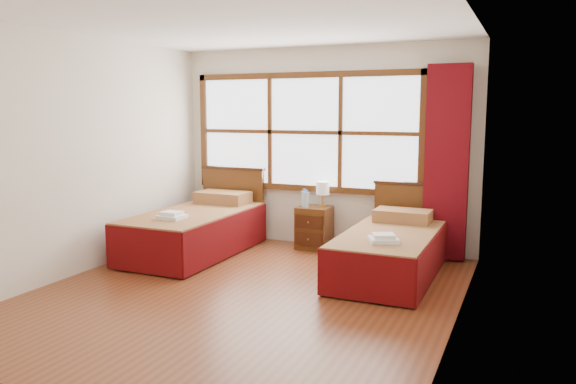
% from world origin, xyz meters
% --- Properties ---
extents(floor, '(4.50, 4.50, 0.00)m').
position_xyz_m(floor, '(0.00, 0.00, 0.00)').
color(floor, brown).
rests_on(floor, ground).
extents(ceiling, '(4.50, 4.50, 0.00)m').
position_xyz_m(ceiling, '(0.00, 0.00, 2.60)').
color(ceiling, white).
rests_on(ceiling, wall_back).
extents(wall_back, '(4.00, 0.00, 4.00)m').
position_xyz_m(wall_back, '(0.00, 2.25, 1.30)').
color(wall_back, silver).
rests_on(wall_back, floor).
extents(wall_left, '(0.00, 4.50, 4.50)m').
position_xyz_m(wall_left, '(-2.00, 0.00, 1.30)').
color(wall_left, silver).
rests_on(wall_left, floor).
extents(wall_right, '(0.00, 4.50, 4.50)m').
position_xyz_m(wall_right, '(2.00, 0.00, 1.30)').
color(wall_right, silver).
rests_on(wall_right, floor).
extents(window, '(3.16, 0.06, 1.56)m').
position_xyz_m(window, '(-0.25, 2.21, 1.50)').
color(window, white).
rests_on(window, wall_back).
extents(curtain, '(0.50, 0.16, 2.30)m').
position_xyz_m(curtain, '(1.60, 2.11, 1.17)').
color(curtain, '#630911').
rests_on(curtain, wall_back).
extents(bed_left, '(1.04, 2.06, 1.01)m').
position_xyz_m(bed_left, '(-1.30, 1.20, 0.31)').
color(bed_left, '#371A0B').
rests_on(bed_left, floor).
extents(bed_right, '(0.95, 1.97, 0.92)m').
position_xyz_m(bed_right, '(1.17, 1.20, 0.28)').
color(bed_right, '#371A0B').
rests_on(bed_right, floor).
extents(nightstand, '(0.41, 0.41, 0.55)m').
position_xyz_m(nightstand, '(-0.02, 1.99, 0.28)').
color(nightstand, '#562F12').
rests_on(nightstand, floor).
extents(towels_left, '(0.29, 0.25, 0.09)m').
position_xyz_m(towels_left, '(-1.28, 0.65, 0.57)').
color(towels_left, white).
rests_on(towels_left, bed_left).
extents(towels_right, '(0.36, 0.34, 0.08)m').
position_xyz_m(towels_right, '(1.22, 0.69, 0.53)').
color(towels_right, white).
rests_on(towels_right, bed_right).
extents(lamp, '(0.17, 0.17, 0.33)m').
position_xyz_m(lamp, '(0.07, 2.06, 0.78)').
color(lamp, gold).
rests_on(lamp, nightstand).
extents(bottle_near, '(0.06, 0.06, 0.24)m').
position_xyz_m(bottle_near, '(-0.15, 1.95, 0.66)').
color(bottle_near, silver).
rests_on(bottle_near, nightstand).
extents(bottle_far, '(0.06, 0.06, 0.23)m').
position_xyz_m(bottle_far, '(-0.10, 1.91, 0.65)').
color(bottle_far, silver).
rests_on(bottle_far, nightstand).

